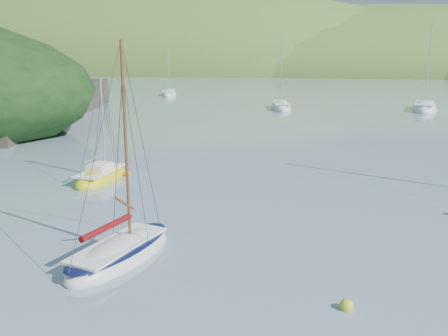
% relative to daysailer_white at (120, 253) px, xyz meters
% --- Properties ---
extents(ground, '(700.00, 700.00, 0.00)m').
position_rel_daysailer_white_xyz_m(ground, '(3.70, 0.01, -0.21)').
color(ground, gray).
rests_on(ground, ground).
extents(shoreline_hills, '(690.00, 135.00, 56.00)m').
position_rel_daysailer_white_xyz_m(shoreline_hills, '(-5.96, 172.43, -0.21)').
color(shoreline_hills, '#3E6A28').
rests_on(shoreline_hills, ground).
extents(daysailer_white, '(3.56, 6.17, 8.95)m').
position_rel_daysailer_white_xyz_m(daysailer_white, '(0.00, 0.00, 0.00)').
color(daysailer_white, silver).
rests_on(daysailer_white, ground).
extents(sailboat_yellow, '(2.44, 5.30, 6.84)m').
position_rel_daysailer_white_xyz_m(sailboat_yellow, '(-5.79, 10.94, -0.04)').
color(sailboat_yellow, yellow).
rests_on(sailboat_yellow, ground).
extents(distant_sloop_a, '(3.74, 7.54, 10.29)m').
position_rel_daysailer_white_xyz_m(distant_sloop_a, '(2.22, 49.46, -0.03)').
color(distant_sloop_a, silver).
rests_on(distant_sloop_a, ground).
extents(distant_sloop_b, '(4.62, 8.88, 12.06)m').
position_rel_daysailer_white_xyz_m(distant_sloop_b, '(20.67, 51.45, -0.01)').
color(distant_sloop_b, silver).
rests_on(distant_sloop_b, ground).
extents(distant_sloop_c, '(3.57, 6.96, 9.46)m').
position_rel_daysailer_white_xyz_m(distant_sloop_c, '(-18.08, 65.02, -0.04)').
color(distant_sloop_c, silver).
rests_on(distant_sloop_c, ground).
extents(mooring_buoys, '(20.58, 14.95, 0.47)m').
position_rel_daysailer_white_xyz_m(mooring_buoys, '(6.31, 4.48, -0.09)').
color(mooring_buoys, yellow).
rests_on(mooring_buoys, ground).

